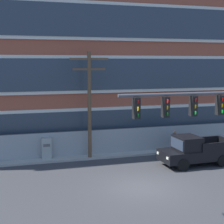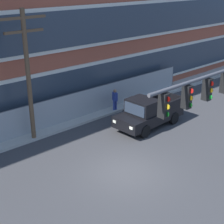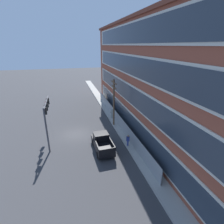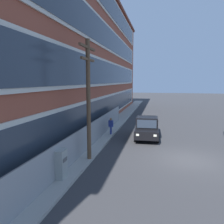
# 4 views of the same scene
# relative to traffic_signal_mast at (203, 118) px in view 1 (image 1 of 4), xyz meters

# --- Properties ---
(ground_plane) EXTENTS (160.00, 160.00, 0.00)m
(ground_plane) POSITION_rel_traffic_signal_mast_xyz_m (-1.62, 3.39, -4.33)
(ground_plane) COLOR #38383A
(sidewalk_building_side) EXTENTS (80.00, 1.80, 0.16)m
(sidewalk_building_side) POSITION_rel_traffic_signal_mast_xyz_m (-1.62, 10.34, -4.25)
(sidewalk_building_side) COLOR #9E9B93
(sidewalk_building_side) RESTS_ON ground
(brick_mill_building) EXTENTS (53.91, 9.32, 15.79)m
(brick_mill_building) POSITION_rel_traffic_signal_mast_xyz_m (5.84, 15.60, 3.58)
(brick_mill_building) COLOR brown
(brick_mill_building) RESTS_ON ground
(chain_link_fence) EXTENTS (28.57, 0.06, 1.97)m
(chain_link_fence) POSITION_rel_traffic_signal_mast_xyz_m (-3.42, 10.37, -3.33)
(chain_link_fence) COLOR gray
(chain_link_fence) RESTS_ON ground
(traffic_signal_mast) EXTENTS (6.30, 0.43, 5.76)m
(traffic_signal_mast) POSITION_rel_traffic_signal_mast_xyz_m (0.00, 0.00, 0.00)
(traffic_signal_mast) COLOR #4C4C51
(traffic_signal_mast) RESTS_ON ground
(pickup_truck_black) EXTENTS (5.03, 2.20, 2.01)m
(pickup_truck_black) POSITION_rel_traffic_signal_mast_xyz_m (3.32, 6.38, -3.38)
(pickup_truck_black) COLOR black
(pickup_truck_black) RESTS_ON ground
(utility_pole_near_corner) EXTENTS (2.69, 0.26, 7.58)m
(utility_pole_near_corner) POSITION_rel_traffic_signal_mast_xyz_m (-3.12, 9.64, -0.07)
(utility_pole_near_corner) COLOR brown
(utility_pole_near_corner) RESTS_ON ground
(electrical_cabinet) EXTENTS (0.67, 0.55, 1.64)m
(electrical_cabinet) POSITION_rel_traffic_signal_mast_xyz_m (-6.11, 10.21, -3.51)
(electrical_cabinet) COLOR #939993
(electrical_cabinet) RESTS_ON ground
(pedestrian_near_cabinet) EXTENTS (0.34, 0.45, 1.69)m
(pedestrian_near_cabinet) POSITION_rel_traffic_signal_mast_xyz_m (3.52, 9.71, -3.35)
(pedestrian_near_cabinet) COLOR navy
(pedestrian_near_cabinet) RESTS_ON ground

